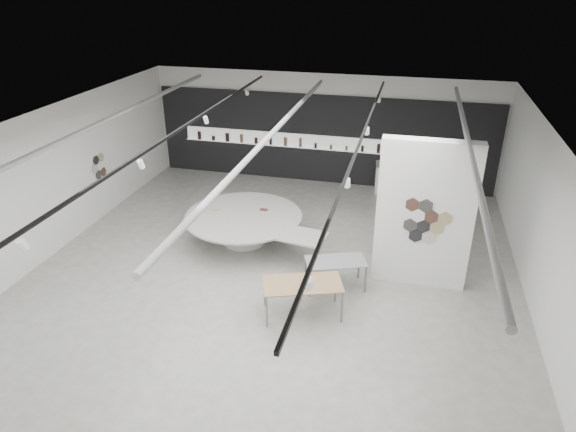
% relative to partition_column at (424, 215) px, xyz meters
% --- Properties ---
extents(room, '(12.02, 14.02, 3.82)m').
position_rel_partition_column_xyz_m(room, '(-3.59, -1.00, 0.27)').
color(room, '#A5A59C').
rests_on(room, ground).
extents(back_wall_display, '(11.80, 0.27, 3.10)m').
position_rel_partition_column_xyz_m(back_wall_display, '(-3.58, 5.94, -0.26)').
color(back_wall_display, black).
rests_on(back_wall_display, ground).
extents(partition_column, '(2.20, 0.38, 3.60)m').
position_rel_partition_column_xyz_m(partition_column, '(0.00, 0.00, 0.00)').
color(partition_column, white).
rests_on(partition_column, ground).
extents(display_island, '(4.34, 3.73, 0.83)m').
position_rel_partition_column_xyz_m(display_island, '(-4.67, 0.89, -1.26)').
color(display_island, white).
rests_on(display_island, ground).
extents(sample_table_wood, '(1.88, 1.37, 0.80)m').
position_rel_partition_column_xyz_m(sample_table_wood, '(-2.43, -1.95, -1.06)').
color(sample_table_wood, '#A98257').
rests_on(sample_table_wood, ground).
extents(sample_table_stone, '(1.56, 1.16, 0.72)m').
position_rel_partition_column_xyz_m(sample_table_stone, '(-1.91, -0.72, -1.14)').
color(sample_table_stone, gray).
rests_on(sample_table_stone, ground).
extents(kitchen_counter, '(1.84, 0.86, 1.40)m').
position_rel_partition_column_xyz_m(kitchen_counter, '(-0.65, 5.54, -1.29)').
color(kitchen_counter, white).
rests_on(kitchen_counter, ground).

